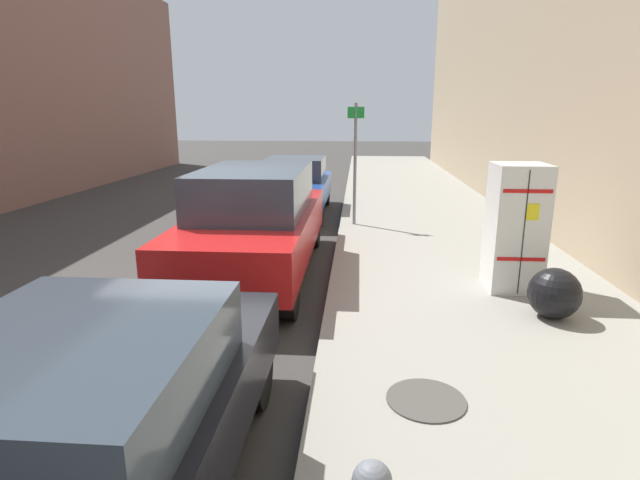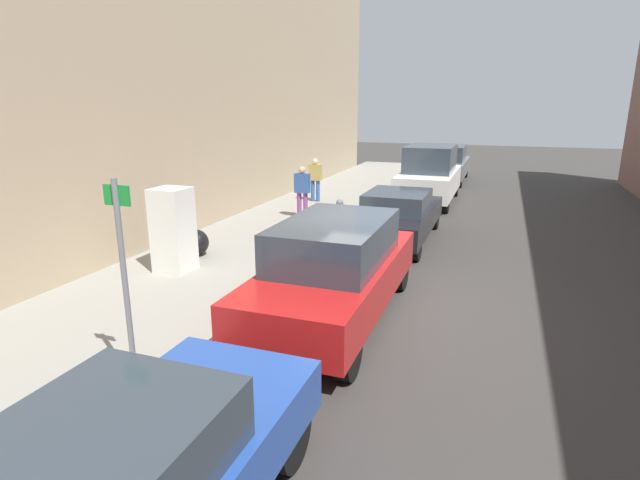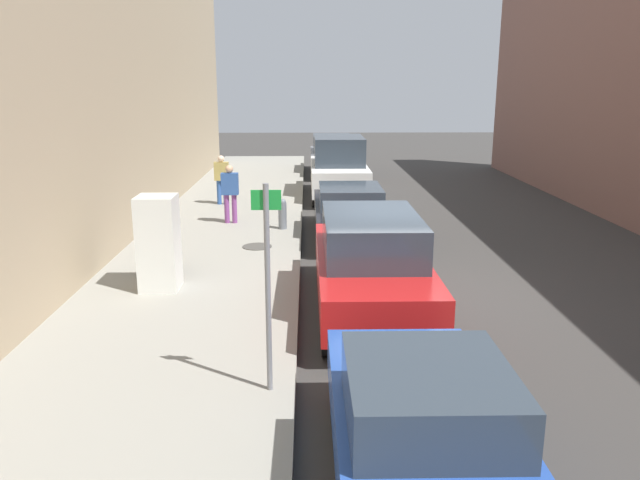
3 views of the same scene
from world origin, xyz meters
The scene contains 9 objects.
ground_plane centered at (0.00, 0.00, 0.00)m, with size 80.00×80.00×0.00m, color #383533.
sidewalk_slab centered at (-3.92, 0.00, 0.09)m, with size 4.17×44.00×0.17m, color gray.
discarded_refrigerator centered at (-4.46, 0.16, 1.06)m, with size 0.71×0.72×1.78m.
manhole_cover centered at (-2.87, 3.21, 0.18)m, with size 0.70×0.70×0.02m, color #47443F.
street_sign_post centered at (-2.16, -3.90, 1.65)m, with size 0.36×0.07×2.65m.
trash_bag centered at (-4.66, 1.23, 0.49)m, with size 0.63×0.63×0.63m, color black.
parked_hatchback_blue centered at (-0.57, -5.83, 0.76)m, with size 1.71×4.06×1.47m.
parked_suv_red centered at (-0.57, -0.71, 0.92)m, with size 1.85×4.86×1.77m.
parked_sedan_dark centered at (-0.57, 4.78, 0.72)m, with size 1.79×4.60×1.39m.
Camera 1 is at (-2.24, 7.17, 2.64)m, focal length 28.00 mm.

